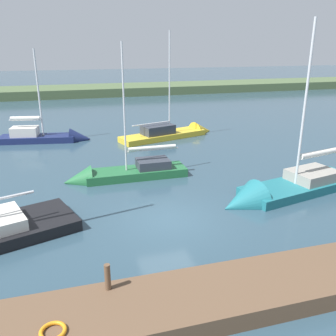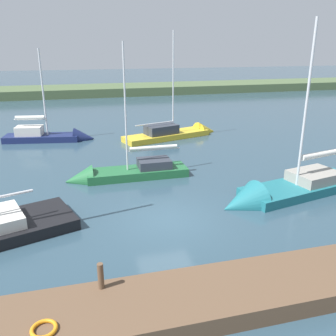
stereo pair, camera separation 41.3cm
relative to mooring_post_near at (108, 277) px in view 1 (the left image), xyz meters
name	(u,v)px [view 1 (the left image)]	position (x,y,z in m)	size (l,w,h in m)	color
ground_plane	(169,219)	(-3.17, -4.76, -0.97)	(200.00, 200.00, 0.00)	#2D4756
far_shoreline	(90,95)	(-3.17, -47.10, -0.97)	(180.00, 8.00, 2.40)	#4C603D
dock_pier	(222,295)	(-3.17, 0.83, -0.68)	(21.13, 2.37, 0.57)	brown
mooring_post_near	(108,277)	(0.00, 0.00, 0.00)	(0.17, 0.17, 0.79)	brown
life_ring_buoy	(53,331)	(1.49, 1.30, -0.35)	(0.66, 0.66, 0.10)	orange
sailboat_far_left	(282,193)	(-9.35, -5.71, -0.83)	(8.56, 3.84, 9.34)	#1E6B75
sailboat_far_right	(175,135)	(-7.77, -18.84, -0.84)	(8.58, 4.26, 9.06)	gold
sailboat_outer_mooring	(50,138)	(1.97, -20.10, -0.73)	(7.03, 2.83, 7.65)	navy
sailboat_mid_channel	(120,176)	(-1.95, -10.35, -0.82)	(6.82, 1.69, 8.09)	#236638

